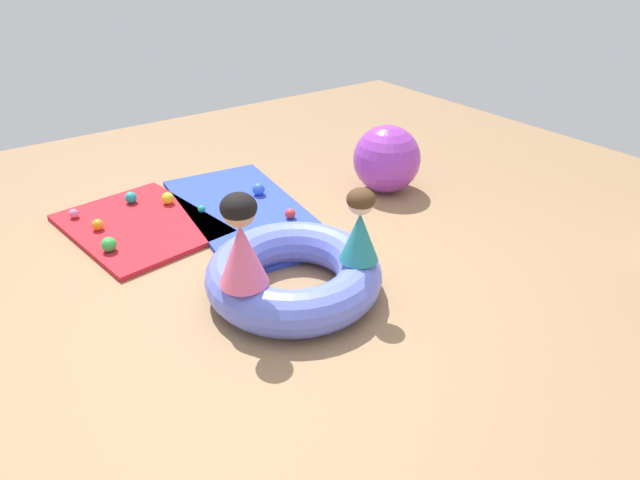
{
  "coord_description": "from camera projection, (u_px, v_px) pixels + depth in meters",
  "views": [
    {
      "loc": [
        2.33,
        -1.65,
        2.03
      ],
      "look_at": [
        -0.13,
        0.13,
        0.32
      ],
      "focal_mm": 31.57,
      "sensor_mm": 36.0,
      "label": 1
    }
  ],
  "objects": [
    {
      "name": "ground_plane",
      "position": [
        316.0,
        298.0,
        3.49
      ],
      "size": [
        8.0,
        8.0,
        0.0
      ],
      "primitive_type": "plane",
      "color": "#93704C"
    },
    {
      "name": "gym_mat_center_rear",
      "position": [
        246.0,
        212.0,
        4.49
      ],
      "size": [
        1.85,
        1.07,
        0.04
      ],
      "primitive_type": "cube",
      "rotation": [
        0.0,
        0.0,
        -0.13
      ],
      "color": "#2D47B7",
      "rests_on": "ground"
    },
    {
      "name": "gym_mat_far_left",
      "position": [
        140.0,
        225.0,
        4.29
      ],
      "size": [
        1.35,
        1.09,
        0.04
      ],
      "primitive_type": "cube",
      "rotation": [
        0.0,
        0.0,
        0.14
      ],
      "color": "red",
      "rests_on": "ground"
    },
    {
      "name": "inflatable_cushion",
      "position": [
        294.0,
        274.0,
        3.47
      ],
      "size": [
        1.09,
        1.09,
        0.28
      ],
      "primitive_type": "torus",
      "color": "#6070E5",
      "rests_on": "ground"
    },
    {
      "name": "child_in_pink",
      "position": [
        241.0,
        241.0,
        3.02
      ],
      "size": [
        0.3,
        0.3,
        0.55
      ],
      "rotation": [
        0.0,
        0.0,
        6.19
      ],
      "color": "#E5608E",
      "rests_on": "inflatable_cushion"
    },
    {
      "name": "child_in_teal",
      "position": [
        360.0,
        226.0,
        3.26
      ],
      "size": [
        0.31,
        0.31,
        0.46
      ],
      "rotation": [
        0.0,
        0.0,
        2.75
      ],
      "color": "teal",
      "rests_on": "inflatable_cushion"
    },
    {
      "name": "play_ball_teal",
      "position": [
        202.0,
        209.0,
        4.42
      ],
      "size": [
        0.06,
        0.06,
        0.06
      ],
      "primitive_type": "sphere",
      "color": "teal",
      "rests_on": "gym_mat_center_rear"
    },
    {
      "name": "play_ball_blue",
      "position": [
        259.0,
        189.0,
        4.7
      ],
      "size": [
        0.1,
        0.1,
        0.1
      ],
      "primitive_type": "sphere",
      "color": "blue",
      "rests_on": "gym_mat_center_rear"
    },
    {
      "name": "play_ball_pink",
      "position": [
        74.0,
        214.0,
        4.34
      ],
      "size": [
        0.07,
        0.07,
        0.07
      ],
      "primitive_type": "sphere",
      "color": "pink",
      "rests_on": "gym_mat_far_left"
    },
    {
      "name": "play_ball_yellow",
      "position": [
        168.0,
        198.0,
        4.55
      ],
      "size": [
        0.1,
        0.1,
        0.1
      ],
      "primitive_type": "sphere",
      "color": "yellow",
      "rests_on": "gym_mat_far_left"
    },
    {
      "name": "play_ball_red",
      "position": [
        290.0,
        214.0,
        4.33
      ],
      "size": [
        0.08,
        0.08,
        0.08
      ],
      "primitive_type": "sphere",
      "color": "red",
      "rests_on": "gym_mat_center_rear"
    },
    {
      "name": "play_ball_orange",
      "position": [
        98.0,
        225.0,
        4.16
      ],
      "size": [
        0.09,
        0.09,
        0.09
      ],
      "primitive_type": "sphere",
      "color": "orange",
      "rests_on": "gym_mat_far_left"
    },
    {
      "name": "play_ball_green",
      "position": [
        109.0,
        245.0,
        3.89
      ],
      "size": [
        0.1,
        0.1,
        0.1
      ],
      "primitive_type": "sphere",
      "color": "green",
      "rests_on": "gym_mat_far_left"
    },
    {
      "name": "play_ball_teal_second",
      "position": [
        131.0,
        198.0,
        4.57
      ],
      "size": [
        0.09,
        0.09,
        0.09
      ],
      "primitive_type": "sphere",
      "color": "teal",
      "rests_on": "gym_mat_far_left"
    },
    {
      "name": "exercise_ball_large",
      "position": [
        387.0,
        159.0,
        4.77
      ],
      "size": [
        0.57,
        0.57,
        0.57
      ],
      "primitive_type": "sphere",
      "color": "purple",
      "rests_on": "ground"
    }
  ]
}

